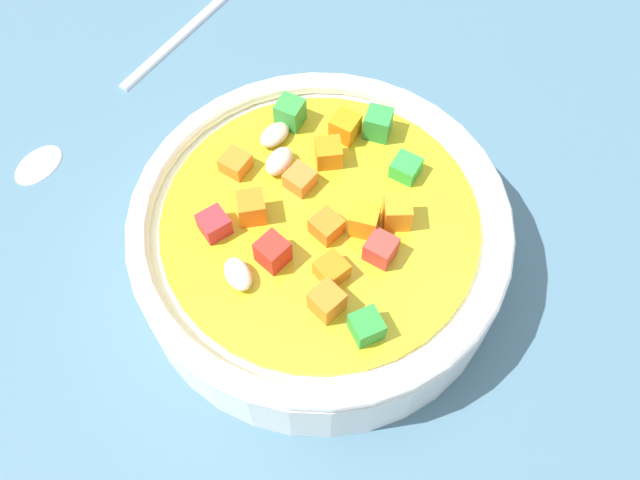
% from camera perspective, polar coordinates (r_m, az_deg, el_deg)
% --- Properties ---
extents(ground_plane, '(1.40, 1.40, 0.02)m').
position_cam_1_polar(ground_plane, '(0.42, 0.00, -2.45)').
color(ground_plane, '#42667A').
extents(soup_bowl_main, '(0.21, 0.21, 0.06)m').
position_cam_1_polar(soup_bowl_main, '(0.39, -0.00, 0.22)').
color(soup_bowl_main, white).
rests_on(soup_bowl_main, ground_plane).
extents(spoon, '(0.13, 0.22, 0.01)m').
position_cam_1_polar(spoon, '(0.51, -14.84, 13.24)').
color(spoon, silver).
rests_on(spoon, ground_plane).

